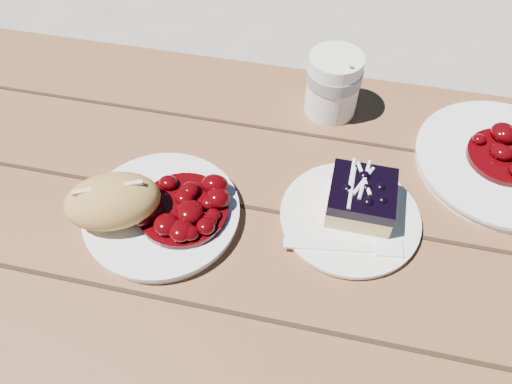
% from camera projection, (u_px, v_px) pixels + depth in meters
% --- Properties ---
extents(picnic_table, '(2.00, 1.55, 0.75)m').
position_uv_depth(picnic_table, '(88.00, 278.00, 0.82)').
color(picnic_table, brown).
rests_on(picnic_table, ground).
extents(main_plate, '(0.21, 0.21, 0.02)m').
position_uv_depth(main_plate, '(162.00, 214.00, 0.69)').
color(main_plate, white).
rests_on(main_plate, picnic_table).
extents(goulash_stew, '(0.12, 0.12, 0.04)m').
position_uv_depth(goulash_stew, '(182.00, 202.00, 0.66)').
color(goulash_stew, '#490206').
rests_on(goulash_stew, main_plate).
extents(bread_roll, '(0.15, 0.13, 0.06)m').
position_uv_depth(bread_roll, '(113.00, 201.00, 0.65)').
color(bread_roll, tan).
rests_on(bread_roll, main_plate).
extents(dessert_plate, '(0.19, 0.19, 0.01)m').
position_uv_depth(dessert_plate, '(350.00, 218.00, 0.69)').
color(dessert_plate, white).
rests_on(dessert_plate, picnic_table).
extents(blueberry_cake, '(0.09, 0.09, 0.05)m').
position_uv_depth(blueberry_cake, '(361.00, 198.00, 0.67)').
color(blueberry_cake, '#D4B973').
rests_on(blueberry_cake, dessert_plate).
extents(fork_dessert, '(0.16, 0.05, 0.00)m').
position_uv_depth(fork_dessert, '(331.00, 245.00, 0.65)').
color(fork_dessert, white).
rests_on(fork_dessert, dessert_plate).
extents(coffee_cup, '(0.08, 0.08, 0.10)m').
position_uv_depth(coffee_cup, '(333.00, 84.00, 0.79)').
color(coffee_cup, white).
rests_on(coffee_cup, picnic_table).
extents(second_plate, '(0.25, 0.25, 0.02)m').
position_uv_depth(second_plate, '(502.00, 163.00, 0.75)').
color(second_plate, white).
rests_on(second_plate, picnic_table).
extents(second_stew, '(0.11, 0.11, 0.04)m').
position_uv_depth(second_stew, '(509.00, 149.00, 0.72)').
color(second_stew, '#490206').
rests_on(second_stew, second_plate).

